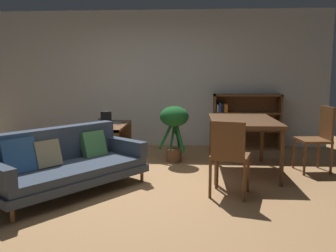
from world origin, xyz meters
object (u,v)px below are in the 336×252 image
object	(u,v)px
fabric_couch	(63,163)
dining_table	(243,124)
desk_speaker	(106,119)
potted_floor_plant	(174,123)
open_laptop	(113,122)
dining_chair_near	(318,135)
bookshelf	(242,121)
media_console	(113,143)
dining_chair_far	(229,153)

from	to	relation	value
fabric_couch	dining_table	xyz separation A→B (m)	(2.37, 1.00, 0.37)
desk_speaker	potted_floor_plant	size ratio (longest dim) A/B	0.28
open_laptop	dining_chair_near	world-z (taller)	dining_chair_near
dining_table	bookshelf	world-z (taller)	bookshelf
fabric_couch	media_console	world-z (taller)	fabric_couch
potted_floor_plant	dining_chair_near	world-z (taller)	dining_chair_near
potted_floor_plant	dining_table	world-z (taller)	potted_floor_plant
fabric_couch	dining_chair_near	size ratio (longest dim) A/B	2.11
fabric_couch	dining_table	world-z (taller)	dining_table
open_laptop	bookshelf	distance (m)	2.56
fabric_couch	dining_table	size ratio (longest dim) A/B	1.46
dining_chair_near	bookshelf	distance (m)	1.90
dining_table	open_laptop	bearing A→B (deg)	158.23
fabric_couch	dining_chair_near	distance (m)	3.69
dining_chair_near	dining_chair_far	xyz separation A→B (m)	(-1.45, -1.22, -0.02)
fabric_couch	dining_chair_near	bearing A→B (deg)	17.72
desk_speaker	bookshelf	distance (m)	2.81
media_console	dining_chair_far	size ratio (longest dim) A/B	1.26
media_console	dining_chair_far	distance (m)	2.49
bookshelf	fabric_couch	bearing A→B (deg)	-133.06
dining_chair_near	bookshelf	xyz separation A→B (m)	(-0.89, 1.69, -0.03)
dining_table	fabric_couch	bearing A→B (deg)	-157.05
fabric_couch	bookshelf	bearing A→B (deg)	46.94
dining_chair_far	desk_speaker	bearing A→B (deg)	142.11
dining_chair_near	dining_chair_far	distance (m)	1.90
open_laptop	dining_chair_far	distance (m)	2.66
open_laptop	desk_speaker	bearing A→B (deg)	-89.12
fabric_couch	open_laptop	bearing A→B (deg)	82.43
dining_chair_near	bookshelf	size ratio (longest dim) A/B	0.76
potted_floor_plant	dining_chair_far	xyz separation A→B (m)	(0.73, -1.67, -0.12)
open_laptop	desk_speaker	xyz separation A→B (m)	(0.01, -0.55, 0.11)
desk_speaker	dining_chair_near	size ratio (longest dim) A/B	0.27
dining_chair_far	bookshelf	world-z (taller)	bookshelf
media_console	potted_floor_plant	xyz separation A→B (m)	(1.04, -0.06, 0.36)
desk_speaker	potted_floor_plant	xyz separation A→B (m)	(1.08, 0.26, -0.09)
bookshelf	media_console	bearing A→B (deg)	-153.29
media_console	desk_speaker	size ratio (longest dim) A/B	4.47
media_console	dining_chair_near	xyz separation A→B (m)	(3.22, -0.51, 0.26)
potted_floor_plant	desk_speaker	bearing A→B (deg)	-166.27
desk_speaker	media_console	bearing A→B (deg)	84.71
desk_speaker	dining_chair_near	world-z (taller)	dining_chair_near
potted_floor_plant	dining_table	xyz separation A→B (m)	(1.04, -0.56, 0.08)
fabric_couch	dining_table	distance (m)	2.60
open_laptop	media_console	bearing A→B (deg)	-80.01
dining_chair_near	fabric_couch	bearing A→B (deg)	-162.28
dining_chair_near	dining_chair_far	size ratio (longest dim) A/B	1.06
dining_chair_near	media_console	bearing A→B (deg)	171.03
open_laptop	dining_table	size ratio (longest dim) A/B	0.31
fabric_couch	dining_chair_near	world-z (taller)	dining_chair_near
media_console	open_laptop	bearing A→B (deg)	99.99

